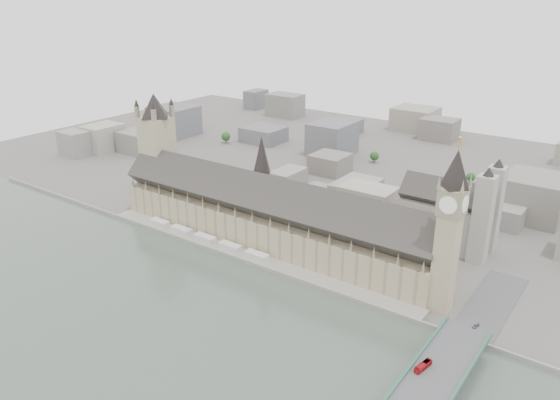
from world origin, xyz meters
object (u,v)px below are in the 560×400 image
Objects in this scene: westminster_abbey at (450,215)px; victoria_tower at (157,146)px; red_bus_north at (423,366)px; elizabeth_tower at (450,221)px; palace_of_westminster at (268,216)px; car_approach at (476,326)px.

victoria_tower is at bearing -163.50° from westminster_abbey.
westminster_abbey is at bearing 116.90° from red_bus_north.
elizabeth_tower reaches higher than victoria_tower.
elizabeth_tower is 1.58× the size of westminster_abbey.
palace_of_westminster is 134.09m from westminster_abbey.
elizabeth_tower is 9.02× the size of red_bus_north.
westminster_abbey is at bearing 107.29° from elizabeth_tower.
victoria_tower is 244.79m from westminster_abbey.
victoria_tower is at bearing 173.32° from red_bus_north.
westminster_abbey is at bearing 34.17° from palace_of_westminster.
palace_of_westminster is 142.94m from elizabeth_tower.
elizabeth_tower is 58.83m from car_approach.
victoria_tower is (-122.00, 6.30, 32.50)m from palace_of_westminster.
victoria_tower is 8.39× the size of red_bus_north.
palace_of_westminster is 2.65× the size of victoria_tower.
palace_of_westminster reaches higher than red_bus_north.
car_approach is at bearing -38.71° from elizabeth_tower.
elizabeth_tower reaches higher than red_bus_north.
palace_of_westminster is at bearing -145.83° from westminster_abbey.
elizabeth_tower is 87.01m from red_bus_north.
red_bus_north reaches higher than car_approach.
red_bus_north is at bearing -76.34° from elizabeth_tower.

